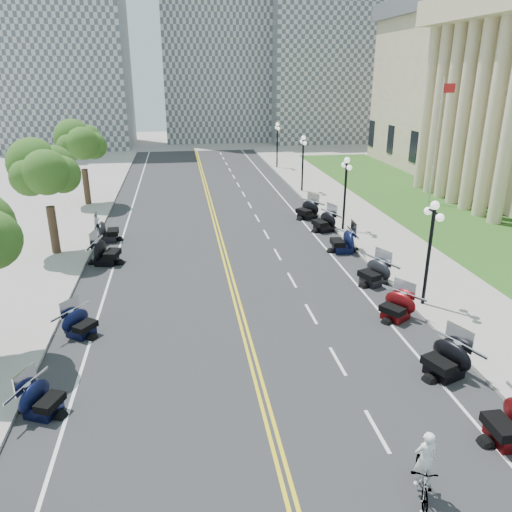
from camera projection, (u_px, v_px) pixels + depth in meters
name	position (u px, v px, depth m)	size (l,w,h in m)	color
ground	(255.00, 368.00, 18.62)	(160.00, 160.00, 0.00)	gray
road	(228.00, 270.00, 27.88)	(16.00, 90.00, 0.01)	#333335
centerline_yellow_a	(226.00, 270.00, 27.86)	(0.12, 90.00, 0.00)	yellow
centerline_yellow_b	(230.00, 269.00, 27.90)	(0.12, 90.00, 0.00)	yellow
edge_line_north	(338.00, 263.00, 28.79)	(0.12, 90.00, 0.00)	white
edge_line_south	(111.00, 276.00, 26.97)	(0.12, 90.00, 0.00)	white
lane_dash_5	(377.00, 431.00, 15.36)	(0.12, 2.00, 0.00)	white
lane_dash_6	(338.00, 361.00, 19.07)	(0.12, 2.00, 0.00)	white
lane_dash_7	(311.00, 314.00, 22.78)	(0.12, 2.00, 0.00)	white
lane_dash_8	(292.00, 280.00, 26.48)	(0.12, 2.00, 0.00)	white
lane_dash_9	(277.00, 254.00, 30.19)	(0.12, 2.00, 0.00)	white
lane_dash_10	(266.00, 234.00, 33.90)	(0.12, 2.00, 0.00)	white
lane_dash_11	(257.00, 218.00, 37.61)	(0.12, 2.00, 0.00)	white
lane_dash_12	(250.00, 205.00, 41.31)	(0.12, 2.00, 0.00)	white
lane_dash_13	(244.00, 194.00, 45.02)	(0.12, 2.00, 0.00)	white
lane_dash_14	(238.00, 185.00, 48.73)	(0.12, 2.00, 0.00)	white
lane_dash_15	(234.00, 177.00, 52.43)	(0.12, 2.00, 0.00)	white
lane_dash_16	(230.00, 170.00, 56.14)	(0.12, 2.00, 0.00)	white
lane_dash_17	(226.00, 164.00, 59.85)	(0.12, 2.00, 0.00)	white
lane_dash_18	(223.00, 158.00, 63.55)	(0.12, 2.00, 0.00)	white
lane_dash_19	(221.00, 153.00, 67.26)	(0.12, 2.00, 0.00)	white
sidewalk_north	(406.00, 258.00, 29.36)	(5.00, 90.00, 0.15)	#9E9991
sidewalk_south	(31.00, 280.00, 26.36)	(5.00, 90.00, 0.15)	#9E9991
lawn	(447.00, 217.00, 37.78)	(9.00, 60.00, 0.10)	#356023
distant_block_a	(59.00, 51.00, 68.99)	(18.00, 14.00, 26.00)	gray
distant_block_b	(215.00, 40.00, 76.99)	(16.00, 12.00, 30.00)	gray
distant_block_c	(331.00, 67.00, 78.16)	(20.00, 14.00, 22.00)	gray
street_lamp_2	(429.00, 255.00, 22.65)	(0.50, 1.20, 4.90)	black
street_lamp_3	(345.00, 194.00, 33.77)	(0.50, 1.20, 4.90)	black
street_lamp_4	(303.00, 164.00, 44.89)	(0.50, 1.20, 4.90)	black
street_lamp_5	(277.00, 145.00, 56.01)	(0.50, 1.20, 4.90)	black
flagpole	(436.00, 144.00, 39.83)	(1.10, 0.20, 10.00)	silver
tree_3	(46.00, 177.00, 28.52)	(4.80, 4.80, 9.20)	#235619
tree_4	(82.00, 147.00, 39.64)	(4.80, 4.80, 9.20)	#235619
motorcycle_n_4	(512.00, 421.00, 14.68)	(2.12, 2.12, 1.48)	#590A0C
motorcycle_n_5	(446.00, 358.00, 17.94)	(2.10, 2.10, 1.47)	black
motorcycle_n_6	(396.00, 305.00, 22.13)	(1.94, 1.94, 1.36)	#590A0C
motorcycle_n_7	(374.00, 271.00, 25.73)	(2.08, 2.08, 1.45)	black
motorcycle_n_8	(343.00, 240.00, 30.38)	(2.19, 2.19, 1.53)	black
motorcycle_n_9	(324.00, 221.00, 34.39)	(2.15, 2.15, 1.50)	black
motorcycle_n_10	(307.00, 209.00, 37.36)	(2.14, 2.14, 1.50)	black
motorcycle_s_5	(42.00, 397.00, 15.93)	(1.80, 1.80, 1.26)	black
motorcycle_s_6	(80.00, 322.00, 20.74)	(1.78, 1.78, 1.25)	black
motorcycle_s_8	(106.00, 251.00, 28.47)	(2.24, 2.24, 1.57)	black
motorcycle_s_9	(107.00, 230.00, 32.31)	(2.18, 2.18, 1.53)	black
bicycle	(422.00, 478.00, 12.86)	(0.54, 1.90, 1.14)	#A51414
cyclist_rider	(429.00, 434.00, 12.37)	(0.60, 0.40, 1.66)	white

